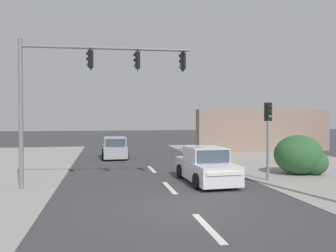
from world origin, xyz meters
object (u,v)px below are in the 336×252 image
Objects in this scene: traffic_signal_mast at (82,81)px; sedan_oncoming_mid at (206,166)px; hatchback_receding_far at (115,148)px; pedestal_signal_right_kerb at (268,128)px.

sedan_oncoming_mid is (5.31, 0.24, -3.65)m from traffic_signal_mast.
traffic_signal_mast is 1.88× the size of hatchback_receding_far.
traffic_signal_mast is at bearing -177.43° from sedan_oncoming_mid.
traffic_signal_mast reaches higher than hatchback_receding_far.
sedan_oncoming_mid is at bearing 174.08° from pedestal_signal_right_kerb.
traffic_signal_mast is 1.93× the size of pedestal_signal_right_kerb.
pedestal_signal_right_kerb is at bearing -5.92° from sedan_oncoming_mid.
hatchback_receding_far is at bearing 110.87° from sedan_oncoming_mid.
pedestal_signal_right_kerb is (8.17, -0.06, -1.94)m from traffic_signal_mast.
traffic_signal_mast is 1.60× the size of sedan_oncoming_mid.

